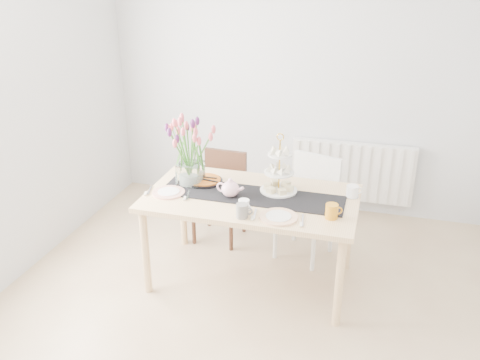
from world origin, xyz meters
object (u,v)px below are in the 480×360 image
(cream_jug, at_px, (352,191))
(plate_right, at_px, (279,217))
(tart_tin, at_px, (205,181))
(radiator, at_px, (352,171))
(cake_stand, at_px, (279,177))
(mug_grey, at_px, (242,211))
(dining_table, at_px, (251,205))
(plate_left, at_px, (169,192))
(tulip_vase, at_px, (189,141))
(chair_white, at_px, (310,199))
(teapot, at_px, (230,189))
(mug_white, at_px, (244,206))
(chair_brown, at_px, (222,189))
(mug_orange, at_px, (332,211))

(cream_jug, relative_size, plate_right, 0.34)
(tart_tin, bearing_deg, radiator, 50.42)
(cream_jug, xyz_separation_m, tart_tin, (-1.16, -0.06, -0.03))
(cake_stand, relative_size, mug_grey, 4.19)
(dining_table, relative_size, plate_left, 6.41)
(tulip_vase, xyz_separation_m, plate_right, (0.79, -0.37, -0.36))
(chair_white, bearing_deg, plate_left, -127.62)
(radiator, bearing_deg, plate_left, -129.25)
(cake_stand, distance_m, teapot, 0.39)
(cream_jug, bearing_deg, mug_white, -168.00)
(cream_jug, relative_size, tart_tin, 0.32)
(dining_table, height_order, plate_right, plate_right)
(radiator, distance_m, chair_white, 0.92)
(chair_white, relative_size, plate_left, 3.52)
(chair_white, xyz_separation_m, mug_grey, (-0.34, -0.93, 0.29))
(plate_left, height_order, plate_right, same)
(cake_stand, height_order, tart_tin, cake_stand)
(cake_stand, xyz_separation_m, mug_grey, (-0.16, -0.48, -0.07))
(chair_brown, xyz_separation_m, mug_white, (0.47, -0.93, 0.33))
(radiator, relative_size, plate_left, 4.81)
(mug_white, bearing_deg, chair_brown, 145.76)
(chair_white, bearing_deg, teapot, -111.92)
(dining_table, distance_m, cream_jug, 0.77)
(cake_stand, bearing_deg, mug_white, -112.52)
(chair_white, distance_m, teapot, 0.87)
(radiator, relative_size, teapot, 5.54)
(chair_brown, bearing_deg, cream_jug, -18.13)
(teapot, distance_m, plate_left, 0.48)
(mug_grey, height_order, plate_right, mug_grey)
(dining_table, bearing_deg, chair_brown, 124.64)
(dining_table, xyz_separation_m, mug_orange, (0.62, -0.20, 0.13))
(chair_brown, relative_size, plate_right, 3.01)
(chair_white, height_order, cake_stand, cake_stand)
(tulip_vase, bearing_deg, plate_right, -25.04)
(chair_white, relative_size, cake_stand, 2.09)
(radiator, xyz_separation_m, plate_right, (-0.39, -1.74, 0.31))
(dining_table, height_order, chair_white, chair_white)
(mug_white, bearing_deg, mug_grey, -54.07)
(teapot, distance_m, plate_right, 0.48)
(dining_table, relative_size, tart_tin, 5.63)
(radiator, height_order, tulip_vase, tulip_vase)
(teapot, height_order, tart_tin, teapot)
(tart_tin, height_order, mug_white, mug_white)
(chair_brown, relative_size, cake_stand, 1.91)
(cake_stand, relative_size, mug_orange, 3.99)
(chair_brown, xyz_separation_m, mug_orange, (1.07, -0.85, 0.34))
(cake_stand, bearing_deg, mug_grey, -107.91)
(tart_tin, bearing_deg, chair_brown, 93.16)
(chair_white, distance_m, cake_stand, 0.60)
(radiator, relative_size, mug_white, 12.83)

